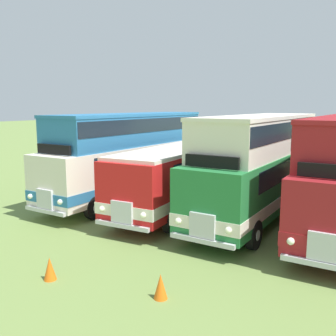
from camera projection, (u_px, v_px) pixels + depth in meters
ground_plane at (257, 217)px, 16.89m from camera, size 200.00×200.00×0.00m
bus_first_in_row at (131, 151)px, 20.38m from camera, size 2.75×11.66×4.49m
bus_second_in_row at (185, 172)px, 18.25m from camera, size 3.08×10.68×2.99m
bus_third_in_row at (259, 163)px, 16.43m from camera, size 2.77×10.54×4.49m
cone_near_end at (161, 286)px, 9.74m from camera, size 0.36×0.36×0.67m
cone_mid_row at (50, 269)px, 10.80m from camera, size 0.36×0.36×0.67m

